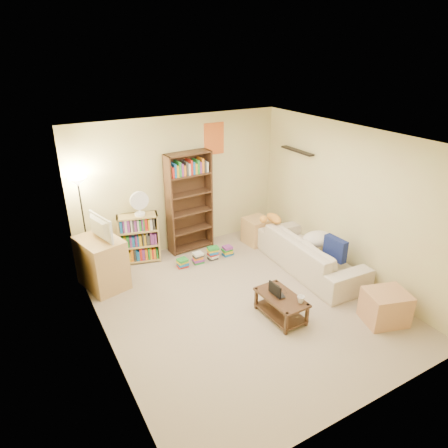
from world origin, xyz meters
The scene contains 19 objects.
room centered at (0.00, 0.01, 1.62)m, with size 4.50×4.54×2.52m.
sofa centered at (1.55, 0.30, 0.31)m, with size 0.94×2.17×0.62m, color beige.
navy_pillow centered at (1.63, -0.16, 0.60)m, with size 0.41×0.12×0.37m, color navy.
cream_blanket centered at (1.71, 0.35, 0.54)m, with size 0.57×0.41×0.25m, color silver.
tabby_cat centered at (1.31, 1.14, 0.71)m, with size 0.49×0.19×0.17m.
coffee_table centered at (0.30, -0.53, 0.21)m, with size 0.46×0.80×0.35m.
laptop centered at (0.33, -0.46, 0.36)m, with size 0.24×0.31×0.02m, color black.
laptop_screen centered at (0.22, -0.47, 0.45)m, with size 0.01×0.26×0.17m, color white.
mug centered at (0.44, -0.78, 0.40)m, with size 0.13×0.13×0.10m, color white.
tv_remote centered at (0.37, -0.26, 0.36)m, with size 0.04×0.14×0.02m, color black.
tv_stand centered at (-1.70, 1.56, 0.42)m, with size 0.56×0.78×0.84m, color tan.
television centered at (-1.70, 1.56, 1.03)m, with size 0.25×0.66×0.38m, color black.
tall_bookshelf centered at (0.09, 2.05, 0.99)m, with size 0.86×0.33×1.88m.
short_bookshelf centered at (-0.92, 2.05, 0.45)m, with size 0.75×0.44×0.90m.
desk_fan centered at (-0.87, 2.01, 1.13)m, with size 0.32×0.18×0.44m.
floor_lamp centered at (-1.80, 2.05, 1.37)m, with size 0.29×0.29×1.72m.
side_table centered at (1.32, 1.62, 0.26)m, with size 0.45×0.45×0.52m, color tan.
end_cabinet centered at (1.51, -1.33, 0.24)m, with size 0.57×0.47×0.47m, color tan.
book_stacks centered at (0.12, 1.46, 0.10)m, with size 1.10×0.17×0.24m.
Camera 1 is at (-2.74, -4.24, 3.59)m, focal length 32.00 mm.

